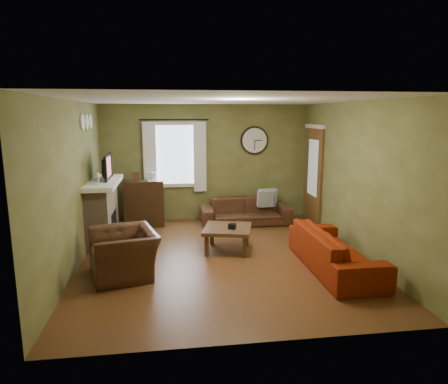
{
  "coord_description": "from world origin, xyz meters",
  "views": [
    {
      "loc": [
        -0.84,
        -6.36,
        2.38
      ],
      "look_at": [
        0.1,
        0.4,
        1.05
      ],
      "focal_mm": 32.0,
      "sensor_mm": 36.0,
      "label": 1
    }
  ],
  "objects": [
    {
      "name": "book",
      "position": [
        -1.29,
        2.06,
        0.96
      ],
      "size": [
        0.18,
        0.24,
        0.02
      ],
      "primitive_type": "imported",
      "rotation": [
        0.0,
        0.0,
        0.07
      ],
      "color": "#4E3220",
      "rests_on": "bookshelf"
    },
    {
      "name": "medallion_right",
      "position": [
        -2.28,
        1.5,
        2.25
      ],
      "size": [
        0.28,
        0.28,
        0.03
      ],
      "primitive_type": "cylinder",
      "color": "white",
      "rests_on": "wall_left"
    },
    {
      "name": "wall_back",
      "position": [
        0.0,
        2.6,
        1.3
      ],
      "size": [
        4.6,
        0.0,
        2.6
      ],
      "primitive_type": "cube",
      "color": "olive",
      "rests_on": "ground"
    },
    {
      "name": "tv_screen",
      "position": [
        -1.97,
        1.3,
        1.41
      ],
      "size": [
        0.02,
        0.62,
        0.36
      ],
      "primitive_type": "cube",
      "color": "#994C3F",
      "rests_on": "mantel"
    },
    {
      "name": "medallion_mid",
      "position": [
        -2.28,
        1.15,
        2.25
      ],
      "size": [
        0.28,
        0.28,
        0.03
      ],
      "primitive_type": "cylinder",
      "color": "white",
      "rests_on": "wall_left"
    },
    {
      "name": "wall_front",
      "position": [
        0.0,
        -2.6,
        1.3
      ],
      "size": [
        4.6,
        0.0,
        2.6
      ],
      "primitive_type": "cube",
      "color": "olive",
      "rests_on": "ground"
    },
    {
      "name": "curtain_right",
      "position": [
        -0.15,
        2.48,
        1.45
      ],
      "size": [
        0.28,
        0.04,
        1.55
      ],
      "primitive_type": "cube",
      "color": "white",
      "rests_on": "wall_back"
    },
    {
      "name": "wine_glass_a",
      "position": [
        -2.05,
        0.62,
        1.29
      ],
      "size": [
        0.08,
        0.08,
        0.22
      ],
      "primitive_type": null,
      "color": "white",
      "rests_on": "mantel"
    },
    {
      "name": "wine_glass_b",
      "position": [
        -2.05,
        0.69,
        1.27
      ],
      "size": [
        0.07,
        0.07,
        0.19
      ],
      "primitive_type": null,
      "color": "white",
      "rests_on": "mantel"
    },
    {
      "name": "wall_clock",
      "position": [
        1.1,
        2.55,
        1.8
      ],
      "size": [
        0.64,
        0.06,
        0.64
      ],
      "primitive_type": null,
      "color": "white",
      "rests_on": "wall_back"
    },
    {
      "name": "pillow_left",
      "position": [
        1.32,
        2.11,
        0.55
      ],
      "size": [
        0.42,
        0.18,
        0.4
      ],
      "primitive_type": "cube",
      "rotation": [
        0.0,
        0.0,
        0.16
      ],
      "color": "#8C97A2",
      "rests_on": "sofa_brown"
    },
    {
      "name": "mantel",
      "position": [
        -2.07,
        1.15,
        1.14
      ],
      "size": [
        0.58,
        1.6,
        0.08
      ],
      "primitive_type": "cube",
      "color": "white",
      "rests_on": "fireplace"
    },
    {
      "name": "curtain_rod",
      "position": [
        -0.7,
        2.48,
        2.27
      ],
      "size": [
        0.03,
        0.03,
        1.5
      ],
      "primitive_type": "cylinder",
      "color": "black",
      "rests_on": "wall_back"
    },
    {
      "name": "curtain_left",
      "position": [
        -1.25,
        2.48,
        1.45
      ],
      "size": [
        0.28,
        0.04,
        1.55
      ],
      "primitive_type": "cube",
      "color": "white",
      "rests_on": "wall_back"
    },
    {
      "name": "medallion_left",
      "position": [
        -2.28,
        0.8,
        2.25
      ],
      "size": [
        0.28,
        0.28,
        0.03
      ],
      "primitive_type": "cylinder",
      "color": "white",
      "rests_on": "wall_left"
    },
    {
      "name": "window_pane",
      "position": [
        -0.7,
        2.58,
        1.5
      ],
      "size": [
        1.0,
        0.02,
        1.3
      ],
      "primitive_type": null,
      "color": "silver",
      "rests_on": "wall_back"
    },
    {
      "name": "bookshelf",
      "position": [
        -1.38,
        2.17,
        0.5
      ],
      "size": [
        0.84,
        0.36,
        0.99
      ],
      "primitive_type": null,
      "color": "#2F1E0F",
      "rests_on": "floor"
    },
    {
      "name": "sofa_red",
      "position": [
        1.68,
        -0.74,
        0.31
      ],
      "size": [
        0.83,
        2.12,
        0.62
      ],
      "primitive_type": "imported",
      "rotation": [
        0.0,
        0.0,
        1.57
      ],
      "color": "#711A03",
      "rests_on": "floor"
    },
    {
      "name": "door",
      "position": [
        2.27,
        1.85,
        1.05
      ],
      "size": [
        0.05,
        0.9,
        2.1
      ],
      "primitive_type": "cube",
      "color": "brown",
      "rests_on": "floor"
    },
    {
      "name": "fireplace",
      "position": [
        -2.1,
        1.15,
        0.55
      ],
      "size": [
        0.4,
        1.4,
        1.1
      ],
      "primitive_type": "cube",
      "color": "#9E8865",
      "rests_on": "floor"
    },
    {
      "name": "armchair",
      "position": [
        -1.55,
        -0.53,
        0.34
      ],
      "size": [
        1.17,
        1.26,
        0.68
      ],
      "primitive_type": "imported",
      "rotation": [
        0.0,
        0.0,
        -1.3
      ],
      "color": "#3E2416",
      "rests_on": "floor"
    },
    {
      "name": "tv",
      "position": [
        -2.05,
        1.3,
        1.35
      ],
      "size": [
        0.08,
        0.6,
        0.35
      ],
      "primitive_type": "imported",
      "rotation": [
        0.0,
        0.0,
        1.57
      ],
      "color": "black",
      "rests_on": "mantel"
    },
    {
      "name": "wall_left",
      "position": [
        -2.3,
        0.0,
        1.3
      ],
      "size": [
        0.0,
        5.2,
        2.6
      ],
      "primitive_type": "cube",
      "color": "olive",
      "rests_on": "ground"
    },
    {
      "name": "sofa_brown",
      "position": [
        0.81,
        2.04,
        0.29
      ],
      "size": [
        1.96,
        0.76,
        0.57
      ],
      "primitive_type": "imported",
      "color": "#3E2416",
      "rests_on": "floor"
    },
    {
      "name": "tissue_box",
      "position": [
        0.22,
        0.23,
        0.4
      ],
      "size": [
        0.16,
        0.16,
        0.09
      ],
      "primitive_type": "cube",
      "rotation": [
        0.0,
        0.0,
        -0.42
      ],
      "color": "black",
      "rests_on": "coffee_table"
    },
    {
      "name": "ceiling",
      "position": [
        0.0,
        0.0,
        2.6
      ],
      "size": [
        4.6,
        5.2,
        0.0
      ],
      "primitive_type": "cube",
      "color": "white",
      "rests_on": "ground"
    },
    {
      "name": "wall_right",
      "position": [
        2.3,
        0.0,
        1.3
      ],
      "size": [
        0.0,
        5.2,
        2.6
      ],
      "primitive_type": "cube",
      "color": "olive",
      "rests_on": "ground"
    },
    {
      "name": "pillow_right",
      "position": [
        1.25,
        2.03,
        0.55
      ],
      "size": [
        0.36,
        0.11,
        0.36
      ],
      "primitive_type": "cube",
      "rotation": [
        0.0,
        0.0,
        0.01
      ],
      "color": "#8C97A2",
      "rests_on": "sofa_brown"
    },
    {
      "name": "firebox",
      "position": [
        -1.91,
        1.15,
        0.3
      ],
      "size": [
        0.04,
        0.6,
        0.55
      ],
      "primitive_type": "cube",
      "color": "black",
      "rests_on": "fireplace"
    },
    {
      "name": "coffee_table",
      "position": [
        0.15,
        0.33,
        0.21
      ],
      "size": [
        0.98,
        0.98,
        0.43
      ],
      "primitive_type": null,
      "rotation": [
        0.0,
        0.0,
        -0.25
      ],
      "color": "#4E3220",
      "rests_on": "floor"
    },
    {
      "name": "floor",
      "position": [
        0.0,
        0.0,
        0.0
      ],
      "size": [
        4.6,
        5.2,
        0.0
      ],
      "primitive_type": "cube",
      "color": "brown",
      "rests_on": "ground"
    }
  ]
}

